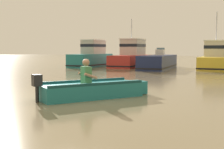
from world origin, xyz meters
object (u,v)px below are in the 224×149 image
object	(u,v)px
moored_boat_red	(132,56)
moored_boat_navy	(159,62)
rowboat_with_person	(93,89)
moored_boat_teal	(92,57)
moored_boat_yellow	(216,58)

from	to	relation	value
moored_boat_red	moored_boat_navy	bearing A→B (deg)	-25.48
rowboat_with_person	moored_boat_red	size ratio (longest dim) A/B	0.59
moored_boat_teal	moored_boat_yellow	world-z (taller)	moored_boat_yellow
moored_boat_teal	moored_boat_yellow	bearing A→B (deg)	10.97
moored_boat_teal	moored_boat_red	size ratio (longest dim) A/B	0.85
moored_boat_teal	moored_boat_yellow	distance (m)	10.04
rowboat_with_person	moored_boat_yellow	distance (m)	15.79
rowboat_with_person	moored_boat_teal	bearing A→B (deg)	123.52
moored_boat_teal	moored_boat_navy	distance (m)	5.98
moored_boat_red	moored_boat_yellow	xyz separation A→B (m)	(6.86, 0.24, -0.08)
rowboat_with_person	moored_boat_yellow	world-z (taller)	moored_boat_yellow
moored_boat_teal	moored_boat_red	world-z (taller)	moored_boat_red
rowboat_with_person	moored_boat_teal	size ratio (longest dim) A/B	0.69
rowboat_with_person	moored_boat_teal	xyz separation A→B (m)	(-9.18, 13.86, 0.61)
rowboat_with_person	moored_boat_navy	distance (m)	14.47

